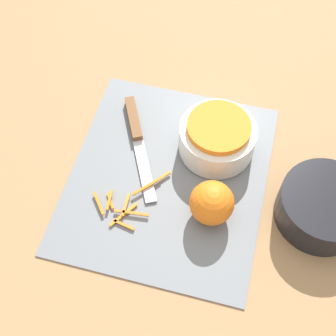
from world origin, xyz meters
name	(u,v)px	position (x,y,z in m)	size (l,w,h in m)	color
ground_plane	(168,178)	(0.00, 0.00, 0.00)	(4.00, 4.00, 0.00)	#9E754C
cutting_board	(168,177)	(0.00, 0.00, 0.00)	(0.43, 0.37, 0.01)	slate
bowl_speckled	(217,137)	(-0.09, 0.08, 0.04)	(0.15, 0.15, 0.08)	silver
bowl_dark	(323,207)	(0.01, 0.29, 0.03)	(0.16, 0.16, 0.07)	black
knife	(136,129)	(-0.09, -0.09, 0.01)	(0.23, 0.13, 0.02)	brown
orange_left	(212,203)	(0.06, 0.09, 0.05)	(0.08, 0.08, 0.08)	orange
peel_pile	(128,202)	(0.08, -0.06, 0.01)	(0.14, 0.13, 0.01)	orange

